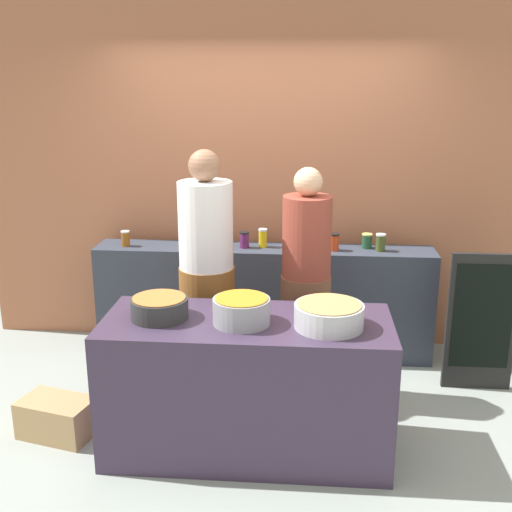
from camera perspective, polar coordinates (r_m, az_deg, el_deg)
ground at (r=4.33m, az=-0.40°, el=-14.80°), size 12.00×12.00×0.00m
storefront_wall at (r=5.21m, az=1.01°, el=8.13°), size 4.80×0.12×3.00m
display_shelf at (r=5.13m, az=0.70°, el=-4.12°), size 2.70×0.36×0.90m
prep_table at (r=3.86m, az=-0.82°, el=-11.69°), size 1.70×0.70×0.85m
preserve_jar_0 at (r=5.13m, az=-11.77°, el=1.57°), size 0.07×0.07×0.12m
preserve_jar_1 at (r=5.05m, az=-3.84°, el=1.71°), size 0.07×0.07×0.13m
preserve_jar_2 at (r=4.97m, az=-1.05°, el=1.49°), size 0.08×0.08×0.13m
preserve_jar_3 at (r=4.99m, az=0.62°, el=1.66°), size 0.07×0.07×0.15m
preserve_jar_4 at (r=4.95m, az=3.81°, el=1.43°), size 0.09×0.09×0.14m
preserve_jar_5 at (r=4.93m, az=7.10°, el=1.28°), size 0.08×0.08×0.14m
preserve_jar_6 at (r=5.04m, az=10.04°, el=1.36°), size 0.08×0.08×0.12m
preserve_jar_7 at (r=4.98m, az=11.25°, el=1.22°), size 0.08×0.08×0.14m
cooking_pot_left at (r=3.74m, az=-8.77°, el=-4.67°), size 0.34×0.34×0.13m
cooking_pot_center at (r=3.61m, az=-1.33°, el=-4.99°), size 0.33×0.33×0.16m
cooking_pot_right at (r=3.58m, az=6.64°, el=-5.40°), size 0.40×0.40×0.14m
cook_with_tongs at (r=4.35m, az=-4.46°, el=-3.08°), size 0.38×0.38×1.76m
cook_in_cap at (r=4.36m, az=4.52°, el=-3.74°), size 0.35×0.35×1.65m
bread_crate at (r=4.32m, az=-17.60°, el=-13.81°), size 0.51×0.39×0.24m
chalkboard_sign at (r=4.81m, az=19.79°, el=-5.65°), size 0.49×0.05×1.03m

